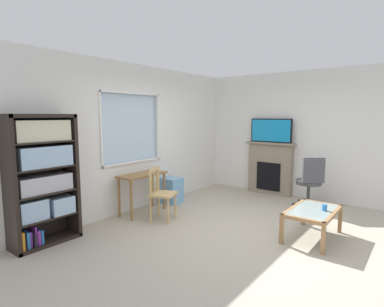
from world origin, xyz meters
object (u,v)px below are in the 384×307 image
desk_under_window (142,181)px  tv (271,131)px  bookshelf (42,175)px  wooden_chair (161,193)px  fireplace (270,168)px  sippy_cup (325,207)px  coffee_table (313,214)px  plastic_drawer_unit (171,190)px  office_chair (310,179)px

desk_under_window → tv: 3.13m
bookshelf → wooden_chair: size_ratio=2.00×
fireplace → sippy_cup: fireplace is taller
bookshelf → coffee_table: (2.46, -2.92, -0.60)m
tv → sippy_cup: size_ratio=10.49×
plastic_drawer_unit → tv: (1.89, -1.32, 1.19)m
bookshelf → plastic_drawer_unit: bearing=-1.2°
fireplace → coffee_table: size_ratio=1.18×
coffee_table → sippy_cup: bearing=-71.6°
sippy_cup → office_chair: bearing=23.3°
fireplace → tv: 0.85m
wooden_chair → bookshelf: bearing=160.0°
bookshelf → desk_under_window: 1.80m
bookshelf → fireplace: bookshelf is taller
tv → plastic_drawer_unit: bearing=145.1°
plastic_drawer_unit → fireplace: 2.34m
desk_under_window → wooden_chair: wooden_chair is taller
tv → office_chair: size_ratio=0.94×
bookshelf → fireplace: (4.51, -1.37, -0.38)m
tv → office_chair: 1.47m
bookshelf → tv: 4.72m
desk_under_window → fireplace: fireplace is taller
fireplace → office_chair: fireplace is taller
wooden_chair → office_chair: size_ratio=0.90×
desk_under_window → wooden_chair: bearing=-96.2°
desk_under_window → office_chair: 3.21m
fireplace → office_chair: size_ratio=1.18×
bookshelf → plastic_drawer_unit: 2.70m
wooden_chair → sippy_cup: bearing=-71.8°
bookshelf → coffee_table: 3.86m
plastic_drawer_unit → sippy_cup: (-0.10, -3.01, 0.22)m
office_chair → tv: bearing=64.3°
office_chair → bookshelf: bearing=148.7°
wooden_chair → office_chair: bearing=-38.3°
fireplace → tv: bearing=180.0°
desk_under_window → tv: (2.73, -1.27, 0.85)m
desk_under_window → bookshelf: bearing=176.6°
bookshelf → desk_under_window: bearing=-3.4°
desk_under_window → plastic_drawer_unit: 0.91m
tv → sippy_cup: (-1.99, -1.69, -0.97)m
coffee_table → wooden_chair: bearing=108.2°
desk_under_window → coffee_table: bearing=-76.1°
bookshelf → sippy_cup: size_ratio=20.02×
fireplace → coffee_table: (-2.05, -1.54, -0.22)m
fireplace → tv: tv is taller
bookshelf → office_chair: 4.68m
coffee_table → sippy_cup: sippy_cup is taller
bookshelf → sippy_cup: bookshelf is taller
fireplace → sippy_cup: size_ratio=13.11×
desk_under_window → sippy_cup: size_ratio=10.22×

